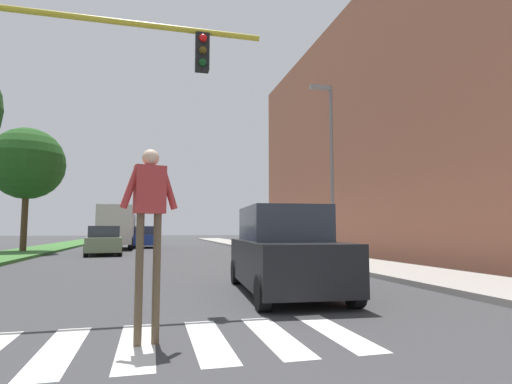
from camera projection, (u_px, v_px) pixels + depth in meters
ground_plane at (156, 250)px, 27.63m from camera, size 140.00×140.00×0.00m
crosswalk at (173, 342)px, 5.20m from camera, size 4.95×2.20×0.01m
median_strip at (24, 253)px, 23.85m from camera, size 3.17×64.00×0.15m
tree_far at (27, 164)px, 24.59m from camera, size 4.32×4.32×7.42m
apartment_block_right at (434, 135)px, 24.53m from camera, size 11.62×31.58×14.25m
sidewalk_right at (271, 249)px, 27.59m from camera, size 3.00×64.00×0.15m
street_lamp_right at (330, 155)px, 17.39m from camera, size 1.02×0.24×7.50m
pedestrian_performer at (149, 213)px, 5.25m from camera, size 0.75×0.32×2.49m
suv_crossing at (284, 252)px, 9.28m from camera, size 2.28×4.73×1.97m
sedan_midblock at (104, 241)px, 23.06m from camera, size 2.32×4.62×1.62m
sedan_distant at (146, 238)px, 32.03m from camera, size 1.98×4.28×1.67m
truck_box_delivery at (117, 227)px, 29.76m from camera, size 2.40×6.20×3.10m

